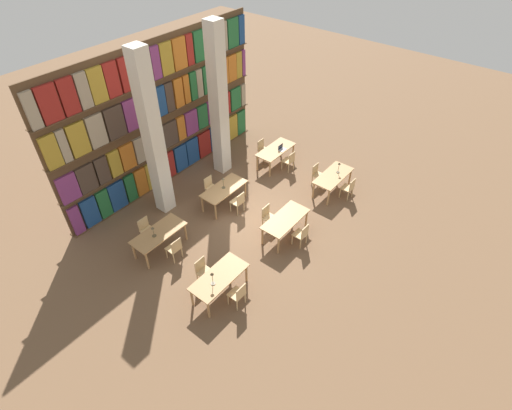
# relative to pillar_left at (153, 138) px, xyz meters

# --- Properties ---
(ground_plane) EXTENTS (40.00, 40.00, 0.00)m
(ground_plane) POSITION_rel_pillar_left_xyz_m (1.58, -2.93, -3.00)
(ground_plane) COLOR brown
(bookshelf_bank) EXTENTS (9.33, 0.35, 5.50)m
(bookshelf_bank) POSITION_rel_pillar_left_xyz_m (1.58, 1.33, -0.35)
(bookshelf_bank) COLOR brown
(bookshelf_bank) RESTS_ON ground_plane
(pillar_left) EXTENTS (0.52, 0.52, 6.00)m
(pillar_left) POSITION_rel_pillar_left_xyz_m (0.00, 0.00, 0.00)
(pillar_left) COLOR silver
(pillar_left) RESTS_ON ground_plane
(pillar_center) EXTENTS (0.52, 0.52, 6.00)m
(pillar_center) POSITION_rel_pillar_left_xyz_m (3.16, 0.00, 0.00)
(pillar_center) COLOR silver
(pillar_center) RESTS_ON ground_plane
(reading_table_0) EXTENTS (1.82, 0.82, 0.77)m
(reading_table_0) POSITION_rel_pillar_left_xyz_m (-1.63, -4.27, -2.33)
(reading_table_0) COLOR tan
(reading_table_0) RESTS_ON ground_plane
(chair_0) EXTENTS (0.42, 0.40, 0.89)m
(chair_0) POSITION_rel_pillar_left_xyz_m (-1.60, -4.97, -2.52)
(chair_0) COLOR tan
(chair_0) RESTS_ON ground_plane
(chair_1) EXTENTS (0.42, 0.40, 0.89)m
(chair_1) POSITION_rel_pillar_left_xyz_m (-1.60, -3.58, -2.52)
(chair_1) COLOR tan
(chair_1) RESTS_ON ground_plane
(desk_lamp_0) EXTENTS (0.14, 0.14, 0.48)m
(desk_lamp_0) POSITION_rel_pillar_left_xyz_m (-1.93, -4.32, -1.91)
(desk_lamp_0) COLOR brown
(desk_lamp_0) RESTS_ON reading_table_0
(reading_table_1) EXTENTS (1.82, 0.82, 0.77)m
(reading_table_1) POSITION_rel_pillar_left_xyz_m (1.59, -4.34, -2.33)
(reading_table_1) COLOR tan
(reading_table_1) RESTS_ON ground_plane
(chair_2) EXTENTS (0.42, 0.40, 0.89)m
(chair_2) POSITION_rel_pillar_left_xyz_m (1.56, -5.03, -2.52)
(chair_2) COLOR tan
(chair_2) RESTS_ON ground_plane
(chair_3) EXTENTS (0.42, 0.40, 0.89)m
(chair_3) POSITION_rel_pillar_left_xyz_m (1.56, -3.64, -2.52)
(chair_3) COLOR tan
(chair_3) RESTS_ON ground_plane
(reading_table_2) EXTENTS (1.82, 0.82, 0.77)m
(reading_table_2) POSITION_rel_pillar_left_xyz_m (4.73, -4.34, -2.33)
(reading_table_2) COLOR tan
(reading_table_2) RESTS_ON ground_plane
(chair_4) EXTENTS (0.42, 0.40, 0.89)m
(chair_4) POSITION_rel_pillar_left_xyz_m (4.75, -5.04, -2.52)
(chair_4) COLOR tan
(chair_4) RESTS_ON ground_plane
(chair_5) EXTENTS (0.42, 0.40, 0.89)m
(chair_5) POSITION_rel_pillar_left_xyz_m (4.75, -3.65, -2.52)
(chair_5) COLOR tan
(chair_5) RESTS_ON ground_plane
(desk_lamp_1) EXTENTS (0.14, 0.14, 0.45)m
(desk_lamp_1) POSITION_rel_pillar_left_xyz_m (5.00, -4.39, -1.93)
(desk_lamp_1) COLOR brown
(desk_lamp_1) RESTS_ON reading_table_2
(reading_table_3) EXTENTS (1.82, 0.82, 0.77)m
(reading_table_3) POSITION_rel_pillar_left_xyz_m (-1.53, -1.51, -2.33)
(reading_table_3) COLOR tan
(reading_table_3) RESTS_ON ground_plane
(chair_6) EXTENTS (0.42, 0.40, 0.89)m
(chair_6) POSITION_rel_pillar_left_xyz_m (-1.52, -2.21, -2.52)
(chair_6) COLOR tan
(chair_6) RESTS_ON ground_plane
(chair_7) EXTENTS (0.42, 0.40, 0.89)m
(chair_7) POSITION_rel_pillar_left_xyz_m (-1.52, -0.82, -2.52)
(chair_7) COLOR tan
(chair_7) RESTS_ON ground_plane
(desk_lamp_2) EXTENTS (0.14, 0.14, 0.40)m
(desk_lamp_2) POSITION_rel_pillar_left_xyz_m (-1.72, -1.54, -1.97)
(desk_lamp_2) COLOR brown
(desk_lamp_2) RESTS_ON reading_table_3
(reading_table_4) EXTENTS (1.82, 0.82, 0.77)m
(reading_table_4) POSITION_rel_pillar_left_xyz_m (1.51, -1.61, -2.33)
(reading_table_4) COLOR tan
(reading_table_4) RESTS_ON ground_plane
(chair_8) EXTENTS (0.42, 0.40, 0.89)m
(chair_8) POSITION_rel_pillar_left_xyz_m (1.51, -2.30, -2.52)
(chair_8) COLOR tan
(chair_8) RESTS_ON ground_plane
(chair_9) EXTENTS (0.42, 0.40, 0.89)m
(chair_9) POSITION_rel_pillar_left_xyz_m (1.51, -0.91, -2.52)
(chair_9) COLOR tan
(chair_9) RESTS_ON ground_plane
(desk_lamp_3) EXTENTS (0.14, 0.14, 0.47)m
(desk_lamp_3) POSITION_rel_pillar_left_xyz_m (1.52, -1.59, -1.92)
(desk_lamp_3) COLOR brown
(desk_lamp_3) RESTS_ON reading_table_4
(reading_table_5) EXTENTS (1.82, 0.82, 0.77)m
(reading_table_5) POSITION_rel_pillar_left_xyz_m (4.81, -1.54, -2.33)
(reading_table_5) COLOR tan
(reading_table_5) RESTS_ON ground_plane
(chair_10) EXTENTS (0.42, 0.40, 0.89)m
(chair_10) POSITION_rel_pillar_left_xyz_m (4.83, -2.23, -2.52)
(chair_10) COLOR tan
(chair_10) RESTS_ON ground_plane
(chair_11) EXTENTS (0.42, 0.40, 0.89)m
(chair_11) POSITION_rel_pillar_left_xyz_m (4.83, -0.84, -2.52)
(chair_11) COLOR tan
(chair_11) RESTS_ON ground_plane
(laptop) EXTENTS (0.32, 0.22, 0.21)m
(laptop) POSITION_rel_pillar_left_xyz_m (4.94, -1.75, -2.19)
(laptop) COLOR silver
(laptop) RESTS_ON reading_table_5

